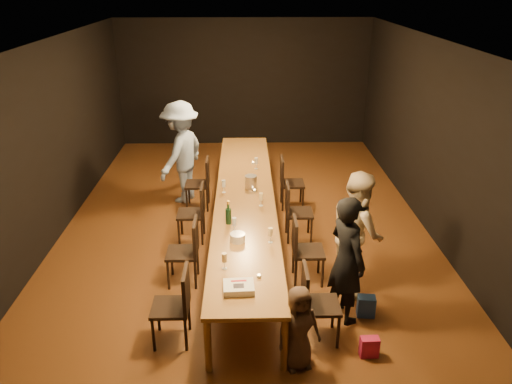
{
  "coord_description": "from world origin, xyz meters",
  "views": [
    {
      "loc": [
        0.0,
        -7.04,
        3.87
      ],
      "look_at": [
        0.16,
        -0.43,
        1.0
      ],
      "focal_mm": 35.0,
      "sensor_mm": 36.0,
      "label": 1
    }
  ],
  "objects_px": {
    "chair_left_1": "(182,252)",
    "ice_bucket": "(251,182)",
    "chair_right_1": "(308,251)",
    "birthday_cake": "(239,287)",
    "chair_left_2": "(191,213)",
    "chair_left_3": "(197,184)",
    "champagne_bottle": "(228,212)",
    "chair_right_2": "(299,212)",
    "chair_right_3": "(292,183)",
    "plate_stack": "(238,237)",
    "woman_tan": "(357,231)",
    "man_blue": "(181,152)",
    "woman_birthday": "(347,259)",
    "child": "(298,328)",
    "table": "(245,199)",
    "chair_left_0": "(170,306)",
    "chair_right_0": "(321,304)"
  },
  "relations": [
    {
      "from": "chair_left_1",
      "to": "ice_bucket",
      "type": "relative_size",
      "value": 4.37
    },
    {
      "from": "chair_right_1",
      "to": "birthday_cake",
      "type": "height_order",
      "value": "chair_right_1"
    },
    {
      "from": "chair_left_2",
      "to": "chair_left_3",
      "type": "bearing_deg",
      "value": 0.0
    },
    {
      "from": "champagne_bottle",
      "to": "chair_right_2",
      "type": "bearing_deg",
      "value": 40.77
    },
    {
      "from": "chair_right_3",
      "to": "chair_left_1",
      "type": "xyz_separation_m",
      "value": [
        -1.7,
        -2.4,
        0.0
      ]
    },
    {
      "from": "plate_stack",
      "to": "ice_bucket",
      "type": "distance_m",
      "value": 1.75
    },
    {
      "from": "chair_right_3",
      "to": "chair_left_3",
      "type": "height_order",
      "value": "same"
    },
    {
      "from": "woman_tan",
      "to": "man_blue",
      "type": "xyz_separation_m",
      "value": [
        -2.6,
        2.9,
        0.11
      ]
    },
    {
      "from": "chair_right_2",
      "to": "ice_bucket",
      "type": "height_order",
      "value": "ice_bucket"
    },
    {
      "from": "woman_birthday",
      "to": "champagne_bottle",
      "type": "height_order",
      "value": "woman_birthday"
    },
    {
      "from": "chair_right_3",
      "to": "birthday_cake",
      "type": "bearing_deg",
      "value": -13.99
    },
    {
      "from": "chair_right_1",
      "to": "champagne_bottle",
      "type": "bearing_deg",
      "value": -104.11
    },
    {
      "from": "chair_left_3",
      "to": "ice_bucket",
      "type": "distance_m",
      "value": 1.36
    },
    {
      "from": "chair_left_2",
      "to": "chair_left_1",
      "type": "bearing_deg",
      "value": -180.0
    },
    {
      "from": "man_blue",
      "to": "child",
      "type": "xyz_separation_m",
      "value": [
        1.7,
        -4.39,
        -0.45
      ]
    },
    {
      "from": "table",
      "to": "chair_left_0",
      "type": "height_order",
      "value": "chair_left_0"
    },
    {
      "from": "man_blue",
      "to": "chair_left_1",
      "type": "bearing_deg",
      "value": 30.74
    },
    {
      "from": "chair_right_1",
      "to": "chair_left_0",
      "type": "distance_m",
      "value": 2.08
    },
    {
      "from": "chair_right_0",
      "to": "chair_left_1",
      "type": "relative_size",
      "value": 1.0
    },
    {
      "from": "ice_bucket",
      "to": "chair_left_3",
      "type": "bearing_deg",
      "value": 136.56
    },
    {
      "from": "chair_right_3",
      "to": "chair_left_2",
      "type": "xyz_separation_m",
      "value": [
        -1.7,
        -1.2,
        0.0
      ]
    },
    {
      "from": "chair_left_0",
      "to": "woman_birthday",
      "type": "distance_m",
      "value": 2.11
    },
    {
      "from": "child",
      "to": "chair_left_2",
      "type": "bearing_deg",
      "value": 98.69
    },
    {
      "from": "chair_right_3",
      "to": "woman_tan",
      "type": "height_order",
      "value": "woman_tan"
    },
    {
      "from": "chair_right_3",
      "to": "chair_left_1",
      "type": "relative_size",
      "value": 1.0
    },
    {
      "from": "chair_right_3",
      "to": "birthday_cake",
      "type": "height_order",
      "value": "chair_right_3"
    },
    {
      "from": "table",
      "to": "child",
      "type": "xyz_separation_m",
      "value": [
        0.55,
        -2.83,
        -0.21
      ]
    },
    {
      "from": "chair_right_0",
      "to": "birthday_cake",
      "type": "distance_m",
      "value": 0.99
    },
    {
      "from": "chair_left_1",
      "to": "man_blue",
      "type": "bearing_deg",
      "value": 6.22
    },
    {
      "from": "table",
      "to": "birthday_cake",
      "type": "relative_size",
      "value": 17.46
    },
    {
      "from": "woman_birthday",
      "to": "man_blue",
      "type": "distance_m",
      "value": 4.26
    },
    {
      "from": "plate_stack",
      "to": "table",
      "type": "bearing_deg",
      "value": 86.04
    },
    {
      "from": "man_blue",
      "to": "chair_right_1",
      "type": "bearing_deg",
      "value": 60.51
    },
    {
      "from": "chair_right_1",
      "to": "woman_tan",
      "type": "xyz_separation_m",
      "value": [
        0.6,
        -0.15,
        0.36
      ]
    },
    {
      "from": "champagne_bottle",
      "to": "table",
      "type": "bearing_deg",
      "value": 76.24
    },
    {
      "from": "man_blue",
      "to": "champagne_bottle",
      "type": "bearing_deg",
      "value": 44.9
    },
    {
      "from": "chair_right_3",
      "to": "ice_bucket",
      "type": "height_order",
      "value": "ice_bucket"
    },
    {
      "from": "chair_left_1",
      "to": "birthday_cake",
      "type": "bearing_deg",
      "value": -149.56
    },
    {
      "from": "chair_left_3",
      "to": "child",
      "type": "distance_m",
      "value": 4.27
    },
    {
      "from": "chair_left_3",
      "to": "chair_left_1",
      "type": "bearing_deg",
      "value": -180.0
    },
    {
      "from": "chair_left_0",
      "to": "ice_bucket",
      "type": "relative_size",
      "value": 4.37
    },
    {
      "from": "chair_left_2",
      "to": "birthday_cake",
      "type": "distance_m",
      "value": 2.65
    },
    {
      "from": "woman_tan",
      "to": "birthday_cake",
      "type": "distance_m",
      "value": 1.93
    },
    {
      "from": "chair_left_1",
      "to": "woman_tan",
      "type": "distance_m",
      "value": 2.33
    },
    {
      "from": "table",
      "to": "woman_birthday",
      "type": "relative_size",
      "value": 3.73
    },
    {
      "from": "chair_left_1",
      "to": "man_blue",
      "type": "xyz_separation_m",
      "value": [
        -0.3,
        2.75,
        0.47
      ]
    },
    {
      "from": "table",
      "to": "chair_left_2",
      "type": "height_order",
      "value": "chair_left_2"
    },
    {
      "from": "chair_left_1",
      "to": "woman_birthday",
      "type": "xyz_separation_m",
      "value": [
        2.04,
        -0.8,
        0.34
      ]
    },
    {
      "from": "woman_tan",
      "to": "chair_left_2",
      "type": "bearing_deg",
      "value": 49.93
    },
    {
      "from": "chair_right_2",
      "to": "child",
      "type": "relative_size",
      "value": 0.95
    }
  ]
}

